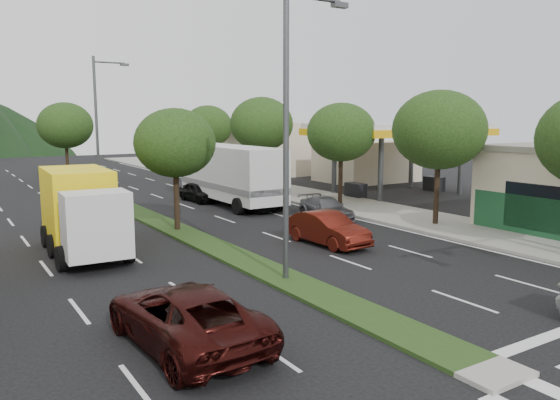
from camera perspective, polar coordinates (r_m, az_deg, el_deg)
ground at (r=13.71m, az=19.93°, el=-16.22°), size 160.00×160.00×0.00m
sidewalk_right at (r=39.90m, az=2.37°, el=0.52°), size 5.00×90.00×0.15m
median at (r=37.26m, az=-16.39°, el=-0.42°), size 1.60×56.00×0.12m
gas_canopy at (r=41.38m, az=12.29°, el=6.97°), size 12.20×8.20×5.25m
bldg_right_far at (r=59.41m, az=-2.54°, el=5.59°), size 10.00×16.00×5.20m
tree_r_b at (r=29.40m, az=16.30°, el=7.04°), size 4.80×4.80×6.94m
tree_r_c at (r=35.22m, az=6.41°, el=7.04°), size 4.40×4.40×6.48m
tree_r_d at (r=43.46m, az=-1.94°, el=7.93°), size 5.00×5.00×7.17m
tree_r_e at (r=52.33m, az=-7.55°, el=7.64°), size 4.60×4.60×6.71m
tree_med_near at (r=27.39m, az=-10.91°, el=5.86°), size 4.00×4.00×6.02m
tree_med_far at (r=52.43m, az=-21.53°, el=7.25°), size 4.80×4.80×6.94m
streetlight_near at (r=18.54m, az=1.17°, el=8.39°), size 2.60×0.25×10.00m
streetlight_mid at (r=41.73m, az=-18.37°, el=8.03°), size 2.60×0.25×10.00m
suv_maroon at (r=14.08m, az=-9.87°, el=-11.81°), size 2.82×5.62×1.53m
car_queue_a at (r=37.67m, az=-8.44°, el=0.86°), size 1.82×3.98×1.32m
car_queue_b at (r=30.76m, az=4.83°, el=-0.88°), size 2.26×4.44×1.23m
car_queue_c at (r=24.59m, az=4.92°, el=-2.98°), size 1.80×4.53×1.47m
car_queue_d at (r=33.92m, az=-2.67°, el=0.05°), size 2.65×4.80×1.27m
box_truck at (r=24.39m, az=-20.04°, el=-1.38°), size 3.04×7.18×3.49m
motorhome at (r=35.89m, az=-5.16°, el=2.77°), size 3.19×10.04×3.85m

